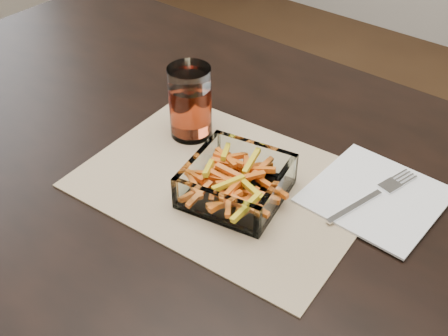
{
  "coord_description": "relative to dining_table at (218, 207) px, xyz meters",
  "views": [
    {
      "loc": [
        0.46,
        -0.56,
        1.34
      ],
      "look_at": [
        0.03,
        -0.02,
        0.78
      ],
      "focal_mm": 45.0,
      "sensor_mm": 36.0,
      "label": 1
    }
  ],
  "objects": [
    {
      "name": "napkin",
      "position": [
        0.24,
        0.1,
        0.09
      ],
      "size": [
        0.2,
        0.2,
        0.0
      ],
      "primitive_type": "cube",
      "rotation": [
        0.0,
        0.0,
        -0.03
      ],
      "color": "white",
      "rests_on": "placemat"
    },
    {
      "name": "dining_table",
      "position": [
        0.0,
        0.0,
        0.0
      ],
      "size": [
        1.6,
        0.9,
        0.75
      ],
      "color": "black",
      "rests_on": "ground"
    },
    {
      "name": "fork",
      "position": [
        0.24,
        0.1,
        0.1
      ],
      "size": [
        0.06,
        0.19,
        0.0
      ],
      "rotation": [
        0.0,
        0.0,
        -0.25
      ],
      "color": "silver",
      "rests_on": "napkin"
    },
    {
      "name": "glass_bowl",
      "position": [
        0.07,
        -0.03,
        0.11
      ],
      "size": [
        0.17,
        0.17,
        0.06
      ],
      "rotation": [
        0.0,
        0.0,
        0.2
      ],
      "color": "white",
      "rests_on": "placemat"
    },
    {
      "name": "placemat",
      "position": [
        0.03,
        -0.02,
        0.09
      ],
      "size": [
        0.47,
        0.36,
        0.0
      ],
      "primitive_type": "cube",
      "rotation": [
        0.0,
        0.0,
        0.07
      ],
      "color": "tan",
      "rests_on": "dining_table"
    },
    {
      "name": "tumbler",
      "position": [
        -0.1,
        0.05,
        0.15
      ],
      "size": [
        0.07,
        0.07,
        0.13
      ],
      "color": "white",
      "rests_on": "placemat"
    }
  ]
}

